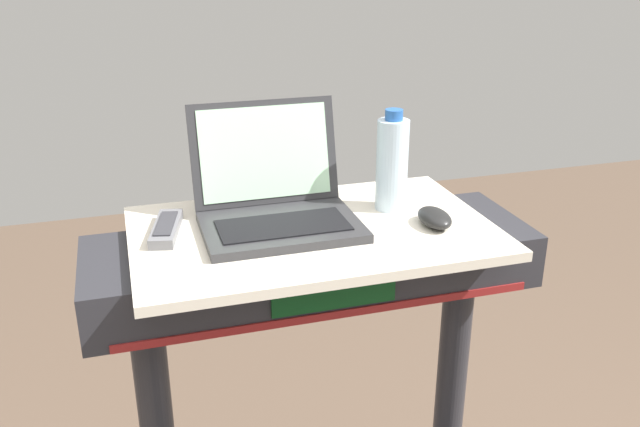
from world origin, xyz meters
TOP-DOWN VIEW (x-y plane):
  - desk_board at (0.00, 0.70)m, footprint 0.71×0.45m
  - laptop at (-0.06, 0.75)m, footprint 0.31×0.27m
  - computer_mouse at (0.24, 0.64)m, footprint 0.06×0.10m
  - water_bottle at (0.19, 0.76)m, footprint 0.07×0.07m
  - tv_remote at (-0.28, 0.76)m, footprint 0.08×0.17m

SIDE VIEW (x-z plane):
  - desk_board at x=0.00m, z-range 1.18..1.20m
  - tv_remote at x=-0.28m, z-range 1.20..1.22m
  - computer_mouse at x=0.24m, z-range 1.20..1.23m
  - laptop at x=-0.06m, z-range 1.13..1.36m
  - water_bottle at x=0.19m, z-range 1.19..1.41m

